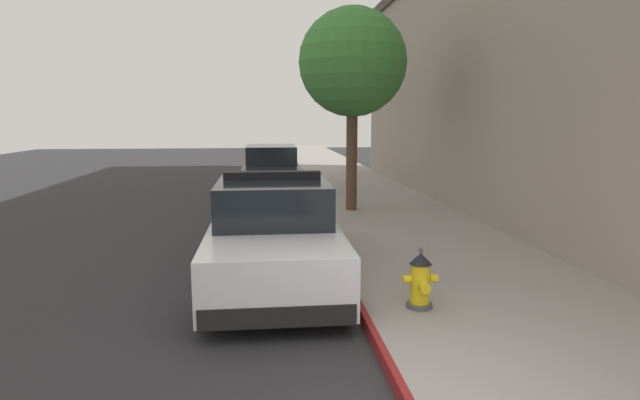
{
  "coord_description": "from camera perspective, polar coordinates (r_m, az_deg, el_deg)",
  "views": [
    {
      "loc": [
        -1.23,
        -3.75,
        2.5
      ],
      "look_at": [
        -0.22,
        5.61,
        1.0
      ],
      "focal_mm": 29.16,
      "sensor_mm": 36.0,
      "label": 1
    }
  ],
  "objects": [
    {
      "name": "curb_painted_edge",
      "position": [
        14.01,
        -1.22,
        -0.93
      ],
      "size": [
        0.08,
        60.0,
        0.15
      ],
      "primitive_type": "cube",
      "color": "maroon",
      "rests_on": "ground"
    },
    {
      "name": "parked_car_silver_ahead",
      "position": [
        17.78,
        -5.38,
        3.32
      ],
      "size": [
        1.94,
        4.84,
        1.56
      ],
      "color": "black",
      "rests_on": "ground"
    },
    {
      "name": "fire_hydrant",
      "position": [
        6.63,
        10.94,
        -8.68
      ],
      "size": [
        0.44,
        0.4,
        0.76
      ],
      "color": "#4C4C51",
      "rests_on": "sidewalk_pavement"
    },
    {
      "name": "sidewalk_pavement",
      "position": [
        14.3,
        6.33,
        -0.78
      ],
      "size": [
        3.69,
        60.0,
        0.15
      ],
      "primitive_type": "cube",
      "color": "gray",
      "rests_on": "ground"
    },
    {
      "name": "storefront_building",
      "position": [
        14.22,
        26.94,
        12.45
      ],
      "size": [
        5.64,
        23.6,
        7.15
      ],
      "color": "gray",
      "rests_on": "ground"
    },
    {
      "name": "police_cruiser",
      "position": [
        8.1,
        -5.17,
        -3.51
      ],
      "size": [
        1.94,
        4.84,
        1.68
      ],
      "color": "white",
      "rests_on": "ground"
    },
    {
      "name": "street_tree",
      "position": [
        13.29,
        3.6,
        14.75
      ],
      "size": [
        2.68,
        2.68,
        5.04
      ],
      "color": "brown",
      "rests_on": "sidewalk_pavement"
    },
    {
      "name": "ground_plane",
      "position": [
        14.3,
        -17.89,
        -1.88
      ],
      "size": [
        30.18,
        60.0,
        0.2
      ],
      "primitive_type": "cube",
      "color": "#2B2B2D"
    }
  ]
}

